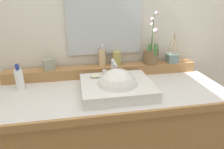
# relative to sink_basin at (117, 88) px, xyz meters

# --- Properties ---
(wall_back) EXTENTS (3.01, 0.20, 2.66)m
(wall_back) POSITION_rel_sink_basin_xyz_m (-0.04, 0.47, 0.42)
(wall_back) COLOR silver
(wall_back) RESTS_ON ground
(vanity_cabinet) EXTENTS (1.50, 0.61, 0.88)m
(vanity_cabinet) POSITION_rel_sink_basin_xyz_m (-0.04, 0.06, -0.47)
(vanity_cabinet) COLOR #AA7846
(vanity_cabinet) RESTS_ON ground
(back_ledge) EXTENTS (1.41, 0.10, 0.07)m
(back_ledge) POSITION_rel_sink_basin_xyz_m (-0.04, 0.30, 0.01)
(back_ledge) COLOR #AA7846
(back_ledge) RESTS_ON vanity_cabinet
(sink_basin) EXTENTS (0.44, 0.37, 0.28)m
(sink_basin) POSITION_rel_sink_basin_xyz_m (0.00, 0.00, 0.00)
(sink_basin) COLOR white
(sink_basin) RESTS_ON vanity_cabinet
(soap_bar) EXTENTS (0.07, 0.04, 0.02)m
(soap_bar) POSITION_rel_sink_basin_xyz_m (-0.12, 0.11, 0.05)
(soap_bar) COLOR beige
(soap_bar) RESTS_ON sink_basin
(potted_plant) EXTENTS (0.12, 0.12, 0.39)m
(potted_plant) POSITION_rel_sink_basin_xyz_m (0.33, 0.30, 0.12)
(potted_plant) COLOR brown
(potted_plant) RESTS_ON back_ledge
(soap_dispenser) EXTENTS (0.05, 0.05, 0.16)m
(soap_dispenser) POSITION_rel_sink_basin_xyz_m (-0.05, 0.31, 0.11)
(soap_dispenser) COLOR #D8B889
(soap_dispenser) RESTS_ON back_ledge
(tumbler_cup) EXTENTS (0.07, 0.07, 0.10)m
(tumbler_cup) POSITION_rel_sink_basin_xyz_m (0.06, 0.31, 0.10)
(tumbler_cup) COLOR tan
(tumbler_cup) RESTS_ON back_ledge
(reed_diffuser) EXTENTS (0.09, 0.08, 0.23)m
(reed_diffuser) POSITION_rel_sink_basin_xyz_m (0.50, 0.29, 0.08)
(reed_diffuser) COLOR slate
(reed_diffuser) RESTS_ON back_ledge
(trinket_box) EXTENTS (0.08, 0.07, 0.08)m
(trinket_box) POSITION_rel_sink_basin_xyz_m (-0.42, 0.30, 0.08)
(trinket_box) COLOR gray
(trinket_box) RESTS_ON back_ledge
(lotion_bottle) EXTENTS (0.05, 0.06, 0.17)m
(lotion_bottle) POSITION_rel_sink_basin_xyz_m (-0.60, 0.17, 0.04)
(lotion_bottle) COLOR white
(lotion_bottle) RESTS_ON vanity_cabinet
(mirror) EXTENTS (0.54, 0.02, 0.54)m
(mirror) POSITION_rel_sink_basin_xyz_m (-0.02, 0.36, 0.40)
(mirror) COLOR silver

